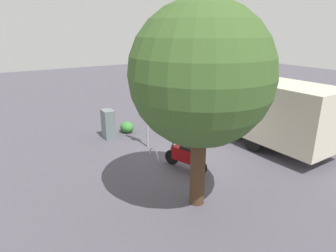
{
  "coord_description": "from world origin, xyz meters",
  "views": [
    {
      "loc": [
        -8.21,
        6.28,
        4.84
      ],
      "look_at": [
        1.25,
        0.24,
        1.03
      ],
      "focal_mm": 30.93,
      "sensor_mm": 36.0,
      "label": 1
    }
  ],
  "objects": [
    {
      "name": "utility_cabinet",
      "position": [
        3.85,
        1.83,
        0.67
      ],
      "size": [
        0.7,
        0.5,
        1.34
      ],
      "primitive_type": "cube",
      "rotation": [
        0.0,
        0.0,
        -0.04
      ],
      "color": "slate",
      "rests_on": "ground"
    },
    {
      "name": "ground_plane",
      "position": [
        0.0,
        0.0,
        0.0
      ],
      "size": [
        60.0,
        60.0,
        0.0
      ],
      "primitive_type": "plane",
      "color": "#4B4751"
    },
    {
      "name": "street_tree",
      "position": [
        -2.5,
        1.64,
        3.7
      ],
      "size": [
        3.72,
        3.72,
        5.58
      ],
      "color": "#47301E",
      "rests_on": "ground"
    },
    {
      "name": "box_truck_near",
      "position": [
        -0.19,
        -3.6,
        1.57
      ],
      "size": [
        7.99,
        2.28,
        2.8
      ],
      "rotation": [
        0.0,
        0.0,
        0.01
      ],
      "color": "black",
      "rests_on": "ground"
    },
    {
      "name": "motorcycle",
      "position": [
        -0.64,
        0.68,
        0.52
      ],
      "size": [
        1.75,
        0.78,
        1.2
      ],
      "rotation": [
        0.0,
        0.0,
        0.31
      ],
      "color": "black",
      "rests_on": "ground"
    },
    {
      "name": "stop_sign",
      "position": [
        1.95,
        0.82,
        1.87
      ],
      "size": [
        0.71,
        0.33,
        2.82
      ],
      "color": "#9E9EA3",
      "rests_on": "ground"
    },
    {
      "name": "bike_rack_hoop",
      "position": [
        0.8,
        1.17,
        0.0
      ],
      "size": [
        0.85,
        0.12,
        0.85
      ],
      "primitive_type": "torus",
      "rotation": [
        1.57,
        0.0,
        -0.08
      ],
      "color": "#B7B7BC",
      "rests_on": "ground"
    },
    {
      "name": "shrub_near_sign",
      "position": [
        4.1,
        0.8,
        0.26
      ],
      "size": [
        0.77,
        0.63,
        0.52
      ],
      "primitive_type": "ellipsoid",
      "color": "#377D33",
      "rests_on": "ground"
    }
  ]
}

